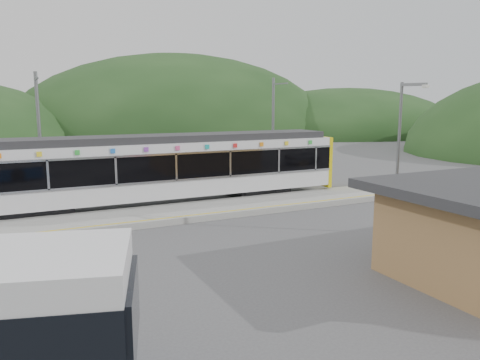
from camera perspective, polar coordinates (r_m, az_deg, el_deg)
name	(u,v)px	position (r m, az deg, el deg)	size (l,w,h in m)	color
ground	(232,229)	(20.42, -0.95, -6.00)	(120.00, 120.00, 0.00)	#4C4C4F
hills	(289,195)	(27.85, 5.94, -1.88)	(146.00, 149.00, 26.00)	#1E3D19
platform	(204,210)	(23.32, -4.42, -3.69)	(26.00, 3.20, 0.30)	#9E9E99
yellow_line	(214,213)	(22.12, -3.17, -3.99)	(26.00, 0.10, 0.01)	yellow
train	(159,167)	(25.02, -9.91, 1.55)	(20.44, 3.01, 3.74)	black
catenary_mast_west	(40,137)	(26.47, -23.22, 4.80)	(0.18, 1.80, 7.00)	slate
catenary_mast_east	(273,130)	(30.59, 4.07, 6.05)	(0.18, 1.80, 7.00)	slate
lamp_post	(401,145)	(20.03, 19.03, 4.00)	(0.53, 1.15, 6.23)	slate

